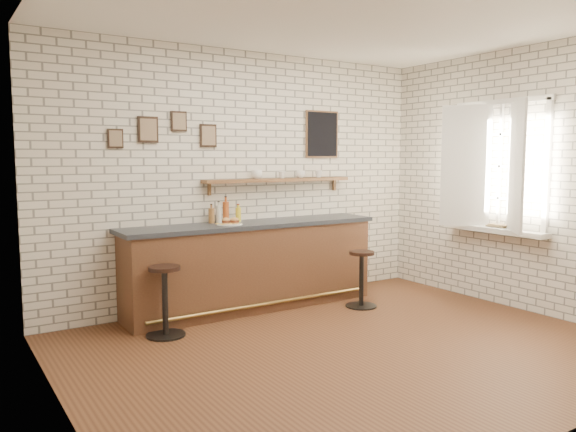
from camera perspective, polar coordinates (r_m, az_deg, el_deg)
name	(u,v)px	position (r m, az deg, el deg)	size (l,w,h in m)	color
ground	(351,348)	(5.37, 6.40, -13.16)	(5.00, 5.00, 0.00)	brown
bar_counter	(253,265)	(6.55, -3.60, -5.02)	(3.10, 0.65, 1.01)	brown
sandwich_plate	(230,224)	(6.26, -5.96, -0.84)	(0.28, 0.28, 0.01)	white
ciabatta_sandwich	(230,221)	(6.25, -5.89, -0.48)	(0.22, 0.16, 0.06)	tan
potato_chips	(229,224)	(6.25, -6.06, -0.78)	(0.26, 0.18, 0.00)	#EBC153
bitters_bottle_brown	(211,215)	(6.42, -7.78, 0.07)	(0.07, 0.07, 0.22)	brown
bitters_bottle_white	(219,214)	(6.46, -7.04, 0.21)	(0.06, 0.06, 0.25)	beige
bitters_bottle_amber	(226,212)	(6.50, -6.33, 0.45)	(0.07, 0.07, 0.30)	#9D4319
condiment_bottle_yellow	(238,214)	(6.57, -5.07, 0.21)	(0.06, 0.06, 0.21)	gold
bar_stool_left	(165,299)	(5.69, -12.39, -8.21)	(0.39, 0.39, 0.70)	black
bar_stool_right	(361,277)	(6.68, 7.47, -6.18)	(0.38, 0.38, 0.66)	black
wall_shelf	(279,180)	(6.86, -0.91, 3.66)	(2.00, 0.18, 0.18)	brown
shelf_cup_a	(257,175)	(6.70, -3.18, 4.23)	(0.13, 0.13, 0.10)	white
shelf_cup_b	(282,175)	(6.88, -0.59, 4.20)	(0.09, 0.09, 0.08)	white
shelf_cup_c	(301,174)	(7.03, 1.31, 4.27)	(0.11, 0.11, 0.09)	white
shelf_cup_d	(319,174)	(7.19, 3.12, 4.29)	(0.10, 0.10, 0.09)	white
back_wall_decor	(263,133)	(6.84, -2.52, 8.41)	(2.96, 0.02, 0.56)	black
window_sill	(494,230)	(7.08, 20.17, -1.33)	(0.20, 1.35, 0.06)	white
casement_window	(494,166)	(6.99, 20.18, 4.75)	(0.40, 1.30, 1.56)	white
book_lower	(494,227)	(7.05, 20.16, -1.02)	(0.18, 0.24, 0.02)	tan
book_upper	(497,225)	(7.02, 20.42, -0.89)	(0.17, 0.24, 0.02)	tan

